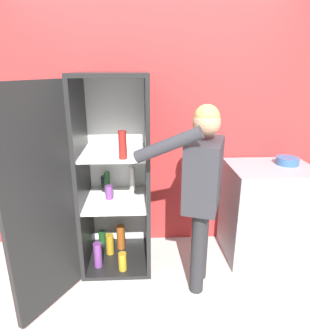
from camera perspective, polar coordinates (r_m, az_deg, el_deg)
ground_plane at (r=2.66m, az=0.46°, el=-24.11°), size 12.00×12.00×0.00m
wall_back at (r=2.97m, az=-0.51°, el=8.45°), size 7.00×0.06×2.55m
refrigerator at (r=2.67m, az=-10.01°, el=-2.34°), size 0.97×1.19×1.77m
person at (r=2.36m, az=8.99°, el=-2.25°), size 0.74×0.57×1.56m
counter at (r=3.14m, az=20.44°, el=-7.85°), size 0.77×0.61×0.93m
bowl at (r=3.09m, az=23.89°, el=1.26°), size 0.21×0.21×0.07m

